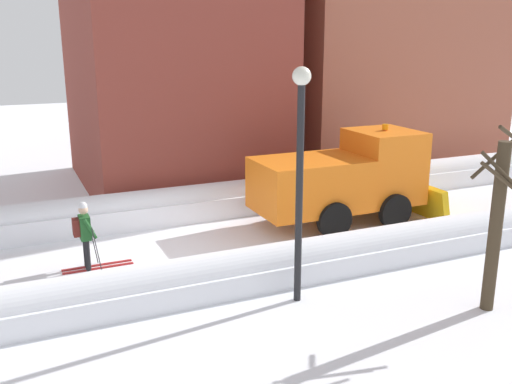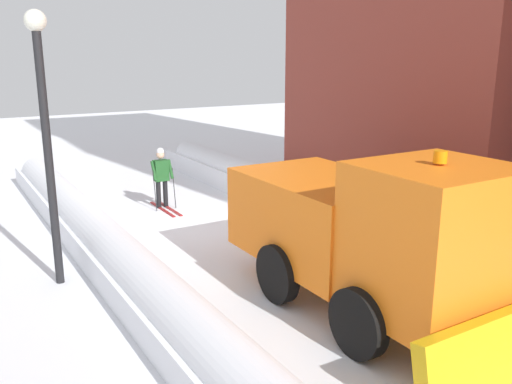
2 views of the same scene
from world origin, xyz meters
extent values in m
plane|color=white|center=(0.00, 10.00, 0.00)|extent=(80.00, 80.00, 0.00)
cube|color=white|center=(-2.84, 10.00, 0.34)|extent=(1.10, 36.00, 0.69)
cylinder|color=white|center=(-2.84, 10.00, 0.69)|extent=(0.90, 34.20, 0.90)
cube|color=orange|center=(-0.50, 4.56, 1.40)|extent=(2.30, 3.40, 1.60)
cube|color=orange|center=(-0.50, 7.26, 1.75)|extent=(2.20, 2.00, 2.30)
cube|color=black|center=(-0.50, 8.22, 2.26)|extent=(1.85, 0.06, 1.01)
cube|color=gold|center=(-0.50, 8.61, 0.55)|extent=(3.20, 0.46, 1.13)
cylinder|color=orange|center=(-0.50, 7.26, 3.02)|extent=(0.20, 0.20, 0.18)
cylinder|color=black|center=(-1.65, 6.96, 0.55)|extent=(0.25, 1.10, 1.10)
cylinder|color=black|center=(0.65, 6.96, 0.55)|extent=(0.25, 1.10, 1.10)
cylinder|color=black|center=(-1.65, 4.76, 0.55)|extent=(0.25, 1.10, 1.10)
cylinder|color=black|center=(0.65, 4.76, 0.55)|extent=(0.25, 1.10, 1.10)
cylinder|color=black|center=(0.00, -2.32, 0.41)|extent=(0.14, 0.14, 0.82)
cylinder|color=black|center=(0.22, -2.32, 0.41)|extent=(0.14, 0.14, 0.82)
cube|color=#1E5123|center=(0.11, -2.32, 1.13)|extent=(0.42, 0.26, 0.62)
cube|color=#591E19|center=(0.11, -2.53, 1.16)|extent=(0.32, 0.16, 0.44)
sphere|color=tan|center=(0.11, -2.32, 1.60)|extent=(0.24, 0.24, 0.24)
sphere|color=silver|center=(0.11, -2.32, 1.70)|extent=(0.22, 0.22, 0.22)
cylinder|color=#1E5123|center=(-0.15, -2.22, 1.16)|extent=(0.09, 0.33, 0.56)
cylinder|color=#1E5123|center=(0.37, -2.22, 1.16)|extent=(0.09, 0.33, 0.56)
cube|color=maroon|center=(0.00, -2.07, 0.01)|extent=(0.09, 1.80, 0.03)
cube|color=maroon|center=(0.22, -2.07, 0.01)|extent=(0.09, 1.80, 0.03)
cylinder|color=#262628|center=(-0.19, -2.10, 0.60)|extent=(0.02, 0.19, 1.19)
cylinder|color=#262628|center=(0.41, -2.10, 0.60)|extent=(0.02, 0.19, 1.19)
cylinder|color=black|center=(-3.72, 2.63, 1.90)|extent=(0.12, 0.12, 3.79)
cube|color=black|center=(-3.72, 2.77, 4.24)|extent=(0.28, 0.24, 0.90)
sphere|color=red|center=(-3.72, 2.90, 4.52)|extent=(0.18, 0.18, 0.18)
sphere|color=gold|center=(-3.72, 2.90, 4.24)|extent=(0.18, 0.18, 0.18)
sphere|color=green|center=(-3.72, 2.90, 3.96)|extent=(0.18, 0.18, 0.18)
cylinder|color=black|center=(3.92, 1.79, 2.43)|extent=(0.16, 0.16, 4.86)
sphere|color=silver|center=(3.92, 1.79, 5.04)|extent=(0.40, 0.40, 0.40)
cylinder|color=#3E3222|center=(6.00, 5.43, 1.88)|extent=(0.28, 0.28, 3.75)
cylinder|color=#3E3222|center=(6.29, 5.22, 3.00)|extent=(0.57, 0.94, 0.85)
cylinder|color=#3E3222|center=(5.67, 5.51, 3.33)|extent=(0.26, 1.01, 0.89)
cylinder|color=#3E3222|center=(6.23, 5.21, 3.16)|extent=(0.65, 0.75, 0.91)
camera|label=1|loc=(14.53, -3.95, 5.84)|focal=40.29mm
camera|label=2|loc=(5.75, 12.47, 4.46)|focal=37.93mm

